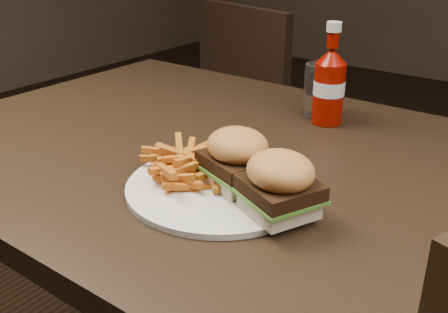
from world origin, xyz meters
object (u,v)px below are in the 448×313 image
Objects in this scene: chair_far at (281,131)px; tumbler at (320,90)px; dining_table at (238,163)px; plate at (220,186)px; ketchup_bottle at (329,94)px.

tumbler reaches higher than chair_far.
dining_table is at bearing -94.87° from tumbler.
plate is at bearing -65.72° from dining_table.
tumbler is (-0.03, 0.03, -0.01)m from ketchup_bottle.
chair_far is at bearing 125.98° from tumbler.
dining_table is 4.33× the size of plate.
chair_far is 4.09× the size of tumbler.
dining_table is 11.57× the size of tumbler.
chair_far is at bearing 115.81° from dining_table.
dining_table is 2.83× the size of chair_far.
ketchup_bottle reaches higher than plate.
dining_table is 0.26m from tumbler.
tumbler reaches higher than plate.
plate is at bearing -89.29° from ketchup_bottle.
chair_far is 1.53× the size of plate.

